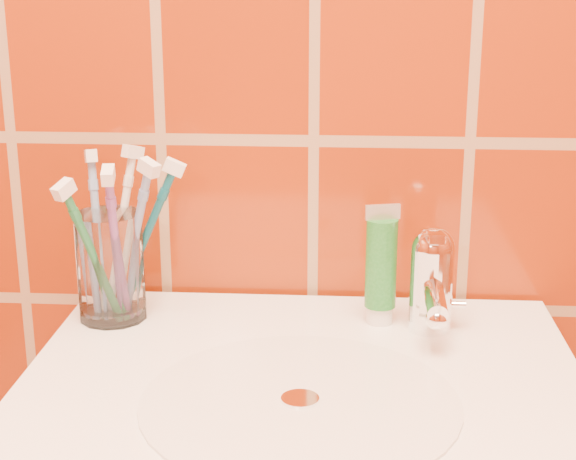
{
  "coord_description": "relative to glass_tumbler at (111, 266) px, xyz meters",
  "views": [
    {
      "loc": [
        0.04,
        0.17,
        1.24
      ],
      "look_at": [
        -0.02,
        1.08,
        0.97
      ],
      "focal_mm": 55.0,
      "sensor_mm": 36.0,
      "label": 1
    }
  ],
  "objects": [
    {
      "name": "glass_tumbler",
      "position": [
        0.0,
        0.0,
        0.0
      ],
      "size": [
        0.1,
        0.1,
        0.13
      ],
      "primitive_type": "cylinder",
      "rotation": [
        0.0,
        0.0,
        0.34
      ],
      "color": "white",
      "rests_on": "pedestal_sink"
    },
    {
      "name": "toothbrush_2",
      "position": [
        -0.02,
        0.01,
        0.03
      ],
      "size": [
        0.07,
        0.11,
        0.21
      ],
      "primitive_type": null,
      "rotation": [
        0.22,
        0.0,
        -2.76
      ],
      "color": "#789CD6",
      "rests_on": "glass_tumbler"
    },
    {
      "name": "toothbrush_3",
      "position": [
        0.03,
        -0.01,
        0.03
      ],
      "size": [
        0.14,
        0.13,
        0.21
      ],
      "primitive_type": null,
      "rotation": [
        0.32,
        0.0,
        0.98
      ],
      "color": "#6B87BF",
      "rests_on": "glass_tumbler"
    },
    {
      "name": "toothbrush_1",
      "position": [
        0.04,
        0.01,
        0.03
      ],
      "size": [
        0.11,
        0.1,
        0.18
      ],
      "primitive_type": null,
      "rotation": [
        0.42,
        0.0,
        1.61
      ],
      "color": "#0C5468",
      "rests_on": "glass_tumbler"
    },
    {
      "name": "faucet",
      "position": [
        0.36,
        -0.01,
        0.0
      ],
      "size": [
        0.05,
        0.11,
        0.12
      ],
      "color": "white",
      "rests_on": "pedestal_sink"
    },
    {
      "name": "toothbrush_4",
      "position": [
        0.01,
        -0.03,
        0.03
      ],
      "size": [
        0.05,
        0.14,
        0.21
      ],
      "primitive_type": null,
      "rotation": [
        0.31,
        0.0,
        0.15
      ],
      "color": "#794391",
      "rests_on": "glass_tumbler"
    },
    {
      "name": "toothbrush_5",
      "position": [
        0.01,
        0.03,
        0.03
      ],
      "size": [
        0.11,
        0.12,
        0.21
      ],
      "primitive_type": null,
      "rotation": [
        0.26,
        0.0,
        2.47
      ],
      "color": "silver",
      "rests_on": "glass_tumbler"
    },
    {
      "name": "toothbrush_0",
      "position": [
        -0.01,
        -0.04,
        0.02
      ],
      "size": [
        0.13,
        0.16,
        0.2
      ],
      "primitive_type": null,
      "rotation": [
        0.41,
        0.0,
        -0.52
      ],
      "color": "#1E7040",
      "rests_on": "glass_tumbler"
    },
    {
      "name": "toothpaste_tube",
      "position": [
        0.31,
        0.01,
        0.0
      ],
      "size": [
        0.04,
        0.04,
        0.14
      ],
      "rotation": [
        0.0,
        0.0,
        0.25
      ],
      "color": "white",
      "rests_on": "pedestal_sink"
    }
  ]
}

